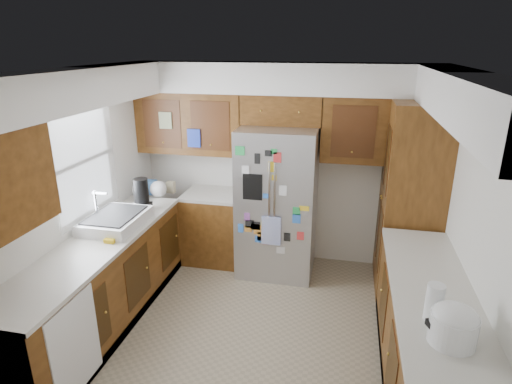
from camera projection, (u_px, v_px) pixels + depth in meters
floor at (256, 326)px, 4.32m from camera, size 3.60×3.60×0.00m
room_shell at (253, 141)px, 4.07m from camera, size 3.64×3.24×2.52m
left_counter_run at (130, 273)px, 4.47m from camera, size 1.36×3.20×0.92m
right_counter_run at (425, 344)px, 3.44m from camera, size 0.63×2.25×0.92m
pantry at (411, 199)px, 4.72m from camera, size 0.60×0.90×2.15m
fridge at (277, 202)px, 5.13m from camera, size 0.90×0.79×1.80m
bridge_cabinet at (282, 109)px, 4.98m from camera, size 0.96×0.34×0.35m
fridge_top_items at (278, 82)px, 4.88m from camera, size 0.53×0.31×0.31m
sink_assembly at (115, 220)px, 4.38m from camera, size 0.52×0.74×0.37m
left_counter_clutter at (149, 192)px, 5.02m from camera, size 0.36×0.82×0.38m
rice_cooker at (454, 324)px, 2.66m from camera, size 0.30×0.29×0.26m
paper_towel at (434, 302)px, 2.88m from camera, size 0.12×0.12×0.27m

